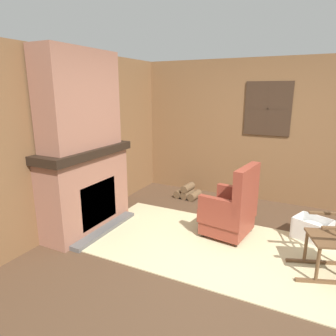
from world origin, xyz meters
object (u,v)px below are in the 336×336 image
Objects in this scene: firewood_stack at (188,192)px; rocking_chair at (336,241)px; storage_case at (106,136)px; oil_lamp_vase at (67,142)px; laundry_basket at (312,229)px; armchair at (231,211)px.

rocking_chair is at bearing -32.95° from firewood_stack.
rocking_chair is 3.35m from storage_case.
rocking_chair is 3.39m from oil_lamp_vase.
firewood_stack is 0.86× the size of laundry_basket.
oil_lamp_vase is at bearing -90.01° from storage_case.
rocking_chair is 2.48× the size of firewood_stack.
armchair is 3.27× the size of oil_lamp_vase.
laundry_basket is 3.47m from oil_lamp_vase.
oil_lamp_vase is at bearing -10.40° from rocking_chair.
storage_case reaches higher than firewood_stack.
oil_lamp_vase reaches higher than firewood_stack.
armchair is at bearing 3.33° from storage_case.
laundry_basket reaches higher than firewood_stack.
armchair is 2.18m from storage_case.
storage_case reaches higher than laundry_basket.
rocking_chair is 4.39× the size of storage_case.
storage_case is (-1.98, -0.12, 0.90)m from armchair.
oil_lamp_vase is (-1.98, -0.94, 0.94)m from armchair.
oil_lamp_vase is (-3.23, -0.53, 0.91)m from rocking_chair.
storage_case is (-3.00, -0.49, 1.12)m from laundry_basket.
firewood_stack is at bearing -37.46° from armchair.
armchair is 1.89× the size of laundry_basket.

